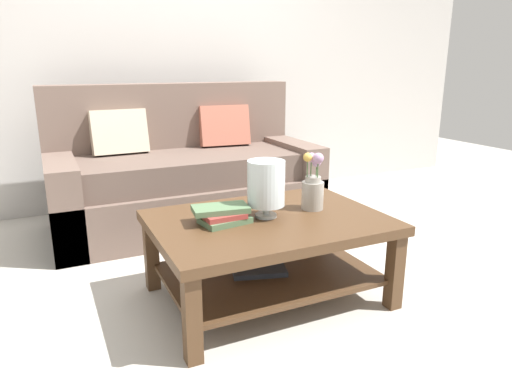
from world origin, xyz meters
TOP-DOWN VIEW (x-y plane):
  - ground_plane at (0.00, 0.00)m, footprint 10.00×10.00m
  - back_wall at (0.00, 1.65)m, footprint 6.40×0.12m
  - couch at (-0.13, 0.93)m, footprint 1.96×0.90m
  - coffee_table at (-0.09, -0.44)m, footprint 1.17×0.84m
  - book_stack_main at (-0.33, -0.40)m, footprint 0.29×0.21m
  - glass_hurricane_vase at (-0.10, -0.41)m, footprint 0.19×0.19m
  - flower_pitcher at (0.19, -0.40)m, footprint 0.12×0.12m

SIDE VIEW (x-z plane):
  - ground_plane at x=0.00m, z-range 0.00..0.00m
  - coffee_table at x=-0.09m, z-range 0.10..0.55m
  - couch at x=-0.13m, z-range -0.17..0.89m
  - book_stack_main at x=-0.33m, z-range 0.45..0.53m
  - flower_pitcher at x=0.19m, z-range 0.41..0.73m
  - glass_hurricane_vase at x=-0.10m, z-range 0.47..0.77m
  - back_wall at x=0.00m, z-range 0.00..2.70m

